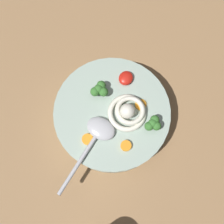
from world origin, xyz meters
The scene contains 10 objects.
table_slab centered at (0.00, 0.00, 1.34)cm, with size 134.78×134.78×2.67cm, color #936D47.
soup_bowl centered at (1.64, -3.44, 5.89)cm, with size 24.40×24.40×6.22cm.
noodle_pile centered at (3.12, -6.31, 10.00)cm, with size 8.79×8.62×3.53cm.
soup_spoon centered at (-4.02, -3.40, 9.69)cm, with size 17.22×6.03×1.60cm.
chili_sauce_dollop centered at (9.29, -2.18, 9.63)cm, with size 3.27×2.94×1.47cm, color red.
broccoli_floret_rear centered at (3.46, -11.90, 10.68)cm, with size 3.61×3.10×2.85cm.
broccoli_floret_beside_chili centered at (3.97, 1.01, 10.76)cm, with size 3.76×3.23×2.97cm.
carrot_slice_extra_b centered at (6.02, -7.73, 9.13)cm, with size 2.33×2.33×0.47cm, color orange.
carrot_slice_front centered at (-2.92, -9.48, 9.26)cm, with size 2.21×2.21×0.74cm, color orange.
carrot_slice_right centered at (-5.80, -2.22, 9.16)cm, with size 2.30×2.30×0.53cm, color orange.
Camera 1 is at (-10.32, -10.74, 64.88)cm, focal length 44.80 mm.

